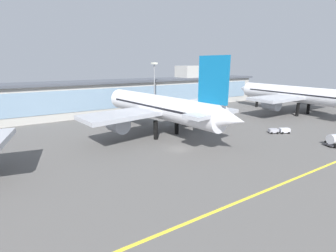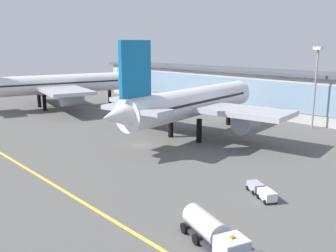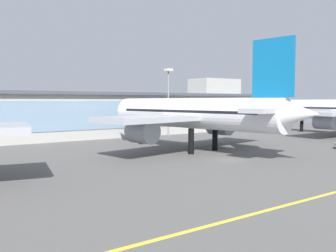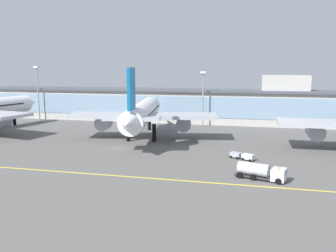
{
  "view_description": "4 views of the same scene",
  "coord_description": "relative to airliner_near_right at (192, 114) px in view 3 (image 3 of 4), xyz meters",
  "views": [
    {
      "loc": [
        -28.93,
        -42.34,
        18.62
      ],
      "look_at": [
        -2.05,
        1.48,
        5.29
      ],
      "focal_mm": 25.93,
      "sensor_mm": 36.0,
      "label": 1
    },
    {
      "loc": [
        55.79,
        -43.55,
        19.43
      ],
      "look_at": [
        6.25,
        1.79,
        4.68
      ],
      "focal_mm": 39.82,
      "sensor_mm": 36.0,
      "label": 2
    },
    {
      "loc": [
        -43.12,
        -43.1,
        9.98
      ],
      "look_at": [
        -9.45,
        4.67,
        5.88
      ],
      "focal_mm": 38.51,
      "sensor_mm": 36.0,
      "label": 3
    },
    {
      "loc": [
        32.65,
        -82.88,
        19.95
      ],
      "look_at": [
        9.96,
        10.82,
        4.41
      ],
      "focal_mm": 38.39,
      "sensor_mm": 36.0,
      "label": 4
    }
  ],
  "objects": [
    {
      "name": "ground_plane",
      "position": [
        -2.1,
        -12.7,
        -7.38
      ],
      "size": [
        200.35,
        200.35,
        0.0
      ],
      "primitive_type": "plane",
      "color": "#5B5956"
    },
    {
      "name": "apron_light_mast_centre",
      "position": [
        13.26,
        26.95,
        5.45
      ],
      "size": [
        1.8,
        1.8,
        18.95
      ],
      "color": "gray",
      "rests_on": "ground"
    },
    {
      "name": "terminal_building",
      "position": [
        -0.28,
        36.16,
        -0.8
      ],
      "size": [
        146.11,
        14.0,
        17.51
      ],
      "color": "beige",
      "rests_on": "ground"
    },
    {
      "name": "airliner_near_right",
      "position": [
        0.0,
        0.0,
        0.0
      ],
      "size": [
        42.36,
        50.56,
        20.14
      ],
      "rotation": [
        0.0,
        0.0,
        1.74
      ],
      "color": "black",
      "rests_on": "ground"
    }
  ]
}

